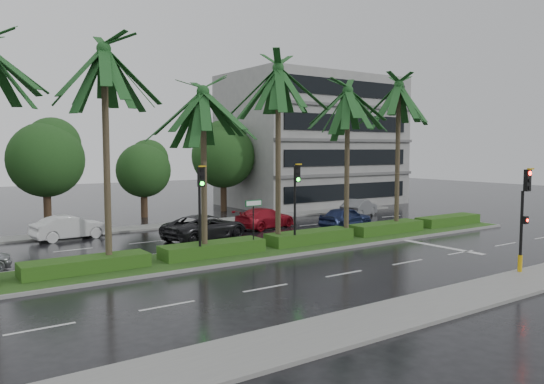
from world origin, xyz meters
TOP-DOWN VIEW (x-y plane):
  - ground at (0.00, 0.00)m, footprint 120.00×120.00m
  - near_sidewalk at (0.00, -10.20)m, footprint 40.00×2.40m
  - far_sidewalk at (0.00, 12.00)m, footprint 40.00×2.00m
  - median at (0.00, 1.00)m, footprint 36.00×4.00m
  - hedge at (0.00, 1.00)m, footprint 35.20×1.40m
  - lane_markings at (3.04, -0.43)m, footprint 34.00×13.06m
  - palm_row at (-1.25, 1.02)m, footprint 26.30×4.20m
  - signal_near at (6.00, -9.39)m, footprint 0.34×0.45m
  - signal_median_left at (-4.00, 0.30)m, footprint 0.34×0.42m
  - signal_median_right at (1.50, 0.30)m, footprint 0.34×0.42m
  - street_sign at (-1.00, 0.48)m, footprint 0.95×0.09m
  - bg_trees at (-1.24, 17.59)m, footprint 32.82×5.31m
  - building at (17.00, 18.00)m, footprint 16.00×10.00m
  - car_white at (-7.25, 10.45)m, footprint 2.01×4.43m
  - car_darkgrey at (-0.84, 5.87)m, footprint 3.68×5.73m
  - car_red at (4.50, 7.58)m, footprint 2.93×4.95m
  - car_blue at (9.00, 4.63)m, footprint 2.30×4.33m
  - car_grey at (13.82, 8.31)m, footprint 3.08×4.46m

SIDE VIEW (x-z plane):
  - ground at x=0.00m, z-range 0.00..0.00m
  - lane_markings at x=3.04m, z-range 0.00..0.01m
  - near_sidewalk at x=0.00m, z-range 0.00..0.12m
  - far_sidewalk at x=0.00m, z-range 0.00..0.12m
  - median at x=0.00m, z-range 0.00..0.16m
  - hedge at x=0.00m, z-range 0.15..0.75m
  - car_red at x=4.50m, z-range 0.00..1.34m
  - car_grey at x=13.82m, z-range 0.00..1.39m
  - car_blue at x=9.00m, z-range 0.00..1.40m
  - car_white at x=-7.25m, z-range 0.00..1.41m
  - car_darkgrey at x=-0.84m, z-range 0.00..1.47m
  - street_sign at x=-1.00m, z-range 0.82..3.42m
  - signal_near at x=6.00m, z-range 0.32..4.68m
  - signal_median_left at x=-4.00m, z-range 0.82..5.18m
  - signal_median_right at x=1.50m, z-range 0.82..5.18m
  - bg_trees at x=-1.24m, z-range 0.80..8.47m
  - building at x=17.00m, z-range 0.00..12.00m
  - palm_row at x=-1.25m, z-range 3.21..13.29m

